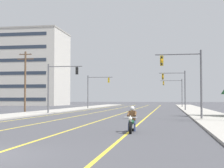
{
  "coord_description": "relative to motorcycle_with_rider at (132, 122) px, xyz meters",
  "views": [
    {
      "loc": [
        6.06,
        -10.44,
        1.86
      ],
      "look_at": [
        1.63,
        16.71,
        3.05
      ],
      "focal_mm": 55.19,
      "sensor_mm": 36.0,
      "label": 1
    }
  ],
  "objects": [
    {
      "name": "lane_stripe_center",
      "position": [
        -3.81,
        36.33,
        -0.58
      ],
      "size": [
        0.16,
        100.0,
        0.01
      ],
      "primitive_type": "cube",
      "color": "yellow",
      "rests_on": "ground"
    },
    {
      "name": "lane_stripe_left",
      "position": [
        -7.72,
        36.33,
        -0.58
      ],
      "size": [
        0.16,
        100.0,
        0.01
      ],
      "primitive_type": "cube",
      "color": "yellow",
      "rests_on": "ground"
    },
    {
      "name": "lane_stripe_right",
      "position": [
        -0.19,
        36.33,
        -0.58
      ],
      "size": [
        0.16,
        100.0,
        0.01
      ],
      "primitive_type": "cube",
      "color": "yellow",
      "rests_on": "ground"
    },
    {
      "name": "lane_stripe_far_left",
      "position": [
        -11.33,
        36.33,
        -0.58
      ],
      "size": [
        0.16,
        100.0,
        0.01
      ],
      "primitive_type": "cube",
      "color": "yellow",
      "rests_on": "ground"
    },
    {
      "name": "sidewalk_kerb_right",
      "position": [
        6.35,
        31.33,
        -0.52
      ],
      "size": [
        4.4,
        110.0,
        0.14
      ],
      "primitive_type": "cube",
      "color": "#ADA89E",
      "rests_on": "ground"
    },
    {
      "name": "sidewalk_kerb_left",
      "position": [
        -14.48,
        31.33,
        -0.52
      ],
      "size": [
        4.4,
        110.0,
        0.14
      ],
      "primitive_type": "cube",
      "color": "#ADA89E",
      "rests_on": "ground"
    },
    {
      "name": "motorcycle_with_rider",
      "position": [
        0.0,
        0.0,
        0.0
      ],
      "size": [
        0.7,
        2.19,
        1.46
      ],
      "color": "black",
      "rests_on": "ground"
    },
    {
      "name": "traffic_signal_near_right",
      "position": [
        3.74,
        12.05,
        3.46
      ],
      "size": [
        4.14,
        0.37,
        6.2
      ],
      "color": "#56565B",
      "rests_on": "ground"
    },
    {
      "name": "traffic_signal_near_left",
      "position": [
        -11.4,
        21.54,
        3.48
      ],
      "size": [
        4.35,
        0.4,
        6.2
      ],
      "color": "#56565B",
      "rests_on": "ground"
    },
    {
      "name": "traffic_signal_mid_right",
      "position": [
        3.45,
        34.65,
        3.46
      ],
      "size": [
        4.05,
        0.47,
        6.2
      ],
      "color": "#56565B",
      "rests_on": "ground"
    },
    {
      "name": "traffic_signal_mid_left",
      "position": [
        -11.34,
        42.95,
        3.5
      ],
      "size": [
        4.65,
        0.47,
        6.2
      ],
      "color": "#56565B",
      "rests_on": "ground"
    },
    {
      "name": "traffic_signal_far_right",
      "position": [
        3.63,
        57.01,
        3.5
      ],
      "size": [
        4.76,
        0.45,
        6.2
      ],
      "color": "#56565B",
      "rests_on": "ground"
    },
    {
      "name": "utility_pole_left_near",
      "position": [
        -17.62,
        26.06,
        3.99
      ],
      "size": [
        2.35,
        0.26,
        8.47
      ],
      "color": "brown",
      "rests_on": "ground"
    },
    {
      "name": "apartment_building_far_left_block",
      "position": [
        -41.42,
        75.36,
        10.16
      ],
      "size": [
        27.71,
        15.49,
        21.49
      ],
      "color": "beige",
      "rests_on": "ground"
    }
  ]
}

